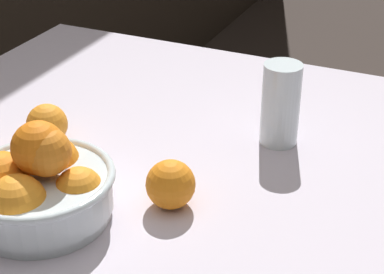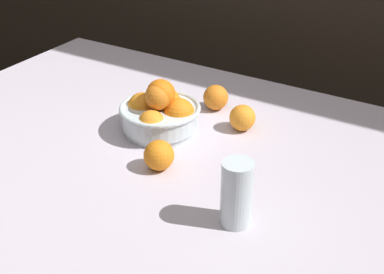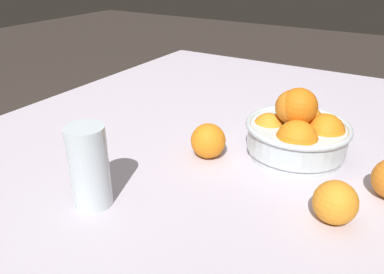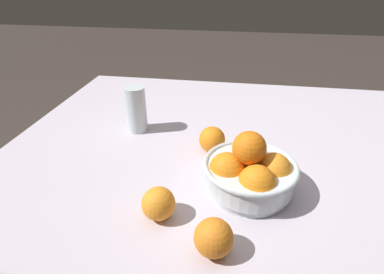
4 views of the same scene
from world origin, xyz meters
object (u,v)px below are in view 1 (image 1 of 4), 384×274
at_px(orange_loose_front, 47,124).
at_px(fruit_bowl, 39,185).
at_px(orange_loose_aside, 171,184).
at_px(juice_glass, 280,108).

bearing_deg(orange_loose_front, fruit_bowl, -147.14).
xyz_separation_m(orange_loose_front, orange_loose_aside, (-0.08, -0.28, 0.00)).
height_order(juice_glass, orange_loose_front, juice_glass).
distance_m(fruit_bowl, juice_glass, 0.43).
bearing_deg(juice_glass, orange_loose_front, 114.53).
height_order(fruit_bowl, orange_loose_front, fruit_bowl).
xyz_separation_m(fruit_bowl, orange_loose_front, (0.18, 0.12, -0.02)).
xyz_separation_m(juice_glass, orange_loose_aside, (-0.25, 0.09, -0.03)).
relative_size(fruit_bowl, orange_loose_front, 3.06).
bearing_deg(orange_loose_aside, juice_glass, -19.33).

